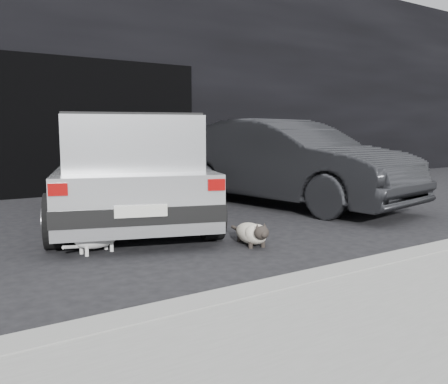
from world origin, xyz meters
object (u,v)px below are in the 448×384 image
cat_siamese (253,233)px  cat_white (99,237)px  silver_hatchback (128,165)px  second_car (287,162)px

cat_siamese → cat_white: cat_white is taller
cat_siamese → cat_white: size_ratio=1.21×
silver_hatchback → second_car: bearing=18.2°
second_car → silver_hatchback: bearing=169.6°
cat_siamese → cat_white: (-1.46, 0.62, 0.03)m
second_car → cat_siamese: second_car is taller
cat_siamese → silver_hatchback: bearing=-58.4°
cat_siamese → cat_white: 1.59m
silver_hatchback → cat_white: bearing=-104.5°
cat_white → silver_hatchback: bearing=137.7°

